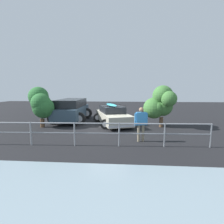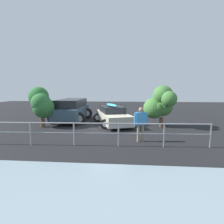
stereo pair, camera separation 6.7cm
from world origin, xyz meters
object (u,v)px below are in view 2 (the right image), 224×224
object	(u,v)px
sedan_car	(113,116)
person_bystander	(141,121)
suv_car	(72,110)
bush_near_left	(160,102)
bush_near_right	(42,104)

from	to	relation	value
sedan_car	person_bystander	bearing A→B (deg)	112.49
suv_car	sedan_car	bearing A→B (deg)	163.16
person_bystander	bush_near_left	size ratio (longest dim) A/B	0.60
suv_car	bush_near_right	bearing A→B (deg)	60.04
sedan_car	bush_near_left	xyz separation A→B (m)	(-3.17, 0.51, 0.98)
person_bystander	sedan_car	bearing A→B (deg)	-67.51
suv_car	bush_near_left	world-z (taller)	bush_near_left
sedan_car	bush_near_left	distance (m)	3.36
suv_car	bush_near_left	xyz separation A→B (m)	(-6.39, 1.49, 0.71)
suv_car	bush_near_left	bearing A→B (deg)	166.88
person_bystander	bush_near_left	distance (m)	3.80
sedan_car	suv_car	bearing A→B (deg)	-16.84
suv_car	bush_near_right	size ratio (longest dim) A/B	1.79
sedan_car	bush_near_left	bearing A→B (deg)	170.77
sedan_car	suv_car	distance (m)	3.38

